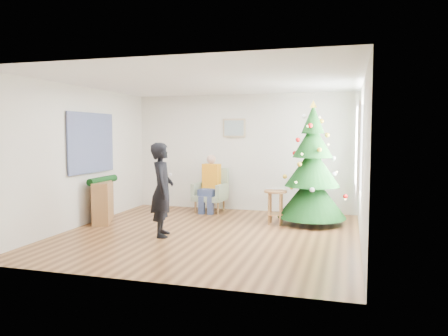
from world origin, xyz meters
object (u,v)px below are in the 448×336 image
(christmas_tree, at_px, (312,169))
(console, at_px, (103,201))
(armchair, at_px, (211,196))
(stool, at_px, (275,207))
(standing_man, at_px, (162,190))

(christmas_tree, xyz_separation_m, console, (-3.96, -0.92, -0.66))
(armchair, bearing_deg, stool, -21.57)
(christmas_tree, bearing_deg, standing_man, -143.64)
(armchair, relative_size, console, 0.96)
(christmas_tree, height_order, console, christmas_tree)
(stool, bearing_deg, christmas_tree, 20.81)
(christmas_tree, relative_size, console, 2.35)
(christmas_tree, relative_size, standing_man, 1.49)
(armchair, xyz_separation_m, console, (-1.71, -1.61, 0.05))
(christmas_tree, height_order, armchair, christmas_tree)
(christmas_tree, distance_m, armchair, 2.45)
(stool, xyz_separation_m, console, (-3.30, -0.67, 0.07))
(stool, distance_m, console, 3.37)
(stool, height_order, console, console)
(armchair, xyz_separation_m, standing_man, (-0.09, -2.41, 0.44))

